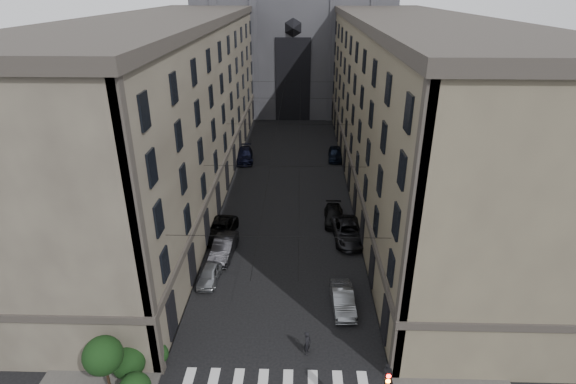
# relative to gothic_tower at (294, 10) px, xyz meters

# --- Properties ---
(sidewalk_left) EXTENTS (7.00, 80.00, 0.15)m
(sidewalk_left) POSITION_rel_gothic_tower_xyz_m (-10.50, -38.96, -17.72)
(sidewalk_left) COLOR #383533
(sidewalk_left) RESTS_ON ground
(sidewalk_right) EXTENTS (7.00, 80.00, 0.15)m
(sidewalk_right) POSITION_rel_gothic_tower_xyz_m (10.50, -38.96, -17.72)
(sidewalk_right) COLOR #383533
(sidewalk_right) RESTS_ON ground
(building_left) EXTENTS (13.60, 60.60, 18.85)m
(building_left) POSITION_rel_gothic_tower_xyz_m (-13.44, -38.96, -8.45)
(building_left) COLOR #4B443A
(building_left) RESTS_ON ground
(building_right) EXTENTS (13.60, 60.60, 18.85)m
(building_right) POSITION_rel_gothic_tower_xyz_m (13.44, -38.96, -8.45)
(building_right) COLOR brown
(building_right) RESTS_ON ground
(gothic_tower) EXTENTS (35.00, 23.00, 58.00)m
(gothic_tower) POSITION_rel_gothic_tower_xyz_m (0.00, 0.00, 0.00)
(gothic_tower) COLOR #2D2D33
(gothic_tower) RESTS_ON ground
(shrub_cluster) EXTENTS (3.90, 4.40, 3.90)m
(shrub_cluster) POSITION_rel_gothic_tower_xyz_m (-8.72, -69.95, -16.00)
(shrub_cluster) COLOR black
(shrub_cluster) RESTS_ON sidewalk_left
(tram_wires) EXTENTS (14.00, 60.00, 0.43)m
(tram_wires) POSITION_rel_gothic_tower_xyz_m (0.00, -39.33, -10.55)
(tram_wires) COLOR black
(tram_wires) RESTS_ON ground
(car_left_near) EXTENTS (1.78, 3.86, 1.28)m
(car_left_near) POSITION_rel_gothic_tower_xyz_m (-5.81, -59.29, -17.16)
(car_left_near) COLOR gray
(car_left_near) RESTS_ON ground
(car_left_midnear) EXTENTS (2.12, 5.03, 1.61)m
(car_left_midnear) POSITION_rel_gothic_tower_xyz_m (-5.25, -55.52, -16.99)
(car_left_midnear) COLOR black
(car_left_midnear) RESTS_ON ground
(car_left_midfar) EXTENTS (2.99, 5.48, 1.46)m
(car_left_midfar) POSITION_rel_gothic_tower_xyz_m (-6.08, -52.21, -17.07)
(car_left_midfar) COLOR black
(car_left_midfar) RESTS_ON ground
(car_left_far) EXTENTS (2.88, 5.79, 1.62)m
(car_left_far) POSITION_rel_gothic_tower_xyz_m (-6.20, -31.76, -16.99)
(car_left_far) COLOR black
(car_left_far) RESTS_ON ground
(car_right_near) EXTENTS (1.75, 4.48, 1.45)m
(car_right_near) POSITION_rel_gothic_tower_xyz_m (4.57, -62.30, -17.07)
(car_right_near) COLOR slate
(car_right_near) RESTS_ON ground
(car_right_midnear) EXTENTS (3.21, 6.10, 1.64)m
(car_right_midnear) POSITION_rel_gothic_tower_xyz_m (5.88, -52.42, -16.98)
(car_right_midnear) COLOR black
(car_right_midnear) RESTS_ON ground
(car_right_midfar) EXTENTS (2.06, 4.73, 1.36)m
(car_right_midfar) POSITION_rel_gothic_tower_xyz_m (4.80, -48.97, -17.12)
(car_right_midfar) COLOR black
(car_right_midfar) RESTS_ON ground
(car_right_far) EXTENTS (2.19, 4.88, 1.63)m
(car_right_far) POSITION_rel_gothic_tower_xyz_m (6.19, -30.89, -16.98)
(car_right_far) COLOR black
(car_right_far) RESTS_ON ground
(pedestrian) EXTENTS (0.64, 0.74, 1.72)m
(pedestrian) POSITION_rel_gothic_tower_xyz_m (1.93, -66.96, -16.94)
(pedestrian) COLOR black
(pedestrian) RESTS_ON ground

